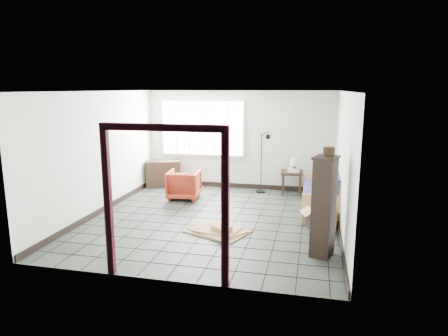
% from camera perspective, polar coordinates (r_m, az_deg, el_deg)
% --- Properties ---
extents(ground, '(5.50, 5.50, 0.00)m').
position_cam_1_polar(ground, '(8.31, -1.46, -7.31)').
color(ground, black).
rests_on(ground, ground).
extents(room_shell, '(5.02, 5.52, 2.61)m').
position_cam_1_polar(room_shell, '(7.96, -1.47, 4.28)').
color(room_shell, '#B7BCB4').
rests_on(room_shell, ground).
extents(window_panel, '(2.32, 0.08, 1.52)m').
position_cam_1_polar(window_panel, '(10.80, -3.11, 5.70)').
color(window_panel, silver).
rests_on(window_panel, ground).
extents(doorway_trim, '(1.80, 0.08, 2.20)m').
position_cam_1_polar(doorway_trim, '(5.46, -8.58, -2.33)').
color(doorway_trim, '#340B17').
rests_on(doorway_trim, ground).
extents(futon_sofa, '(0.81, 2.07, 0.91)m').
position_cam_1_polar(futon_sofa, '(9.03, 14.08, -3.94)').
color(futon_sofa, '#B57751').
rests_on(futon_sofa, ground).
extents(armchair, '(0.81, 0.77, 0.77)m').
position_cam_1_polar(armchair, '(9.79, -5.74, -2.16)').
color(armchair, maroon).
rests_on(armchair, ground).
extents(side_table, '(0.56, 0.56, 0.59)m').
position_cam_1_polar(side_table, '(10.27, 9.66, -1.04)').
color(side_table, black).
rests_on(side_table, ground).
extents(table_lamp, '(0.30, 0.30, 0.36)m').
position_cam_1_polar(table_lamp, '(10.13, 10.08, 0.81)').
color(table_lamp, black).
rests_on(table_lamp, side_table).
extents(projector, '(0.31, 0.26, 0.10)m').
position_cam_1_polar(projector, '(10.18, 9.95, -0.28)').
color(projector, silver).
rests_on(projector, side_table).
extents(floor_lamp, '(0.42, 0.42, 1.61)m').
position_cam_1_polar(floor_lamp, '(10.18, 5.75, 1.10)').
color(floor_lamp, black).
rests_on(floor_lamp, ground).
extents(console_shelf, '(0.99, 0.68, 0.72)m').
position_cam_1_polar(console_shelf, '(11.03, -8.70, -0.82)').
color(console_shelf, black).
rests_on(console_shelf, ground).
extents(tall_shelf, '(0.46, 0.52, 1.62)m').
position_cam_1_polar(tall_shelf, '(6.54, 14.07, -5.28)').
color(tall_shelf, black).
rests_on(tall_shelf, ground).
extents(pot, '(0.20, 0.20, 0.13)m').
position_cam_1_polar(pot, '(6.41, 14.75, 2.30)').
color(pot, black).
rests_on(pot, tall_shelf).
extents(open_box, '(0.83, 0.59, 0.42)m').
position_cam_1_polar(open_box, '(7.94, 13.69, -7.37)').
color(open_box, olive).
rests_on(open_box, ground).
extents(cardboard_pile, '(1.28, 1.10, 0.16)m').
position_cam_1_polar(cardboard_pile, '(7.57, -0.85, -8.88)').
color(cardboard_pile, olive).
rests_on(cardboard_pile, ground).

